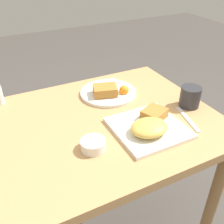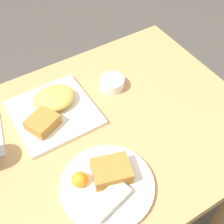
# 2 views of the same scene
# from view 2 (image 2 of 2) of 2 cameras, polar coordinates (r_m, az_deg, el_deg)

# --- Properties ---
(ground_plane) EXTENTS (8.00, 8.00, 0.00)m
(ground_plane) POSITION_cam_2_polar(r_m,az_deg,el_deg) (1.63, -0.27, -19.03)
(ground_plane) COLOR #4C4742
(dining_table) EXTENTS (0.90, 0.72, 0.75)m
(dining_table) POSITION_cam_2_polar(r_m,az_deg,el_deg) (1.06, -0.40, -6.09)
(dining_table) COLOR tan
(dining_table) RESTS_ON ground_plane
(plate_square_near) EXTENTS (0.25, 0.25, 0.06)m
(plate_square_near) POSITION_cam_2_polar(r_m,az_deg,el_deg) (1.01, -10.86, 0.65)
(plate_square_near) COLOR white
(plate_square_near) RESTS_ON dining_table
(plate_oval_far) EXTENTS (0.25, 0.25, 0.05)m
(plate_oval_far) POSITION_cam_2_polar(r_m,az_deg,el_deg) (0.85, -0.99, -12.88)
(plate_oval_far) COLOR white
(plate_oval_far) RESTS_ON dining_table
(sauce_ramekin) EXTENTS (0.09, 0.09, 0.04)m
(sauce_ramekin) POSITION_cam_2_polar(r_m,az_deg,el_deg) (1.08, -0.01, 5.35)
(sauce_ramekin) COLOR white
(sauce_ramekin) RESTS_ON dining_table
(butter_knife) EXTENTS (0.06, 0.17, 0.00)m
(butter_knife) POSITION_cam_2_polar(r_m,az_deg,el_deg) (1.01, -19.87, -3.74)
(butter_knife) COLOR silver
(butter_knife) RESTS_ON dining_table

